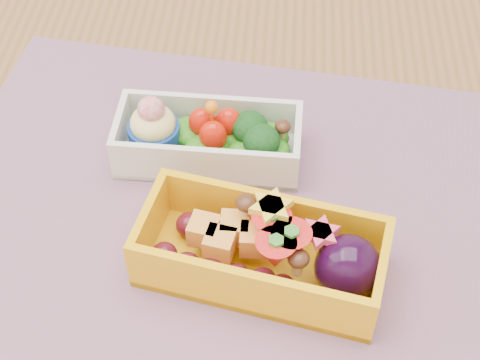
# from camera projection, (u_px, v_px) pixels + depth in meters

# --- Properties ---
(table) EXTENTS (1.20, 0.80, 0.75)m
(table) POSITION_uv_depth(u_px,v_px,m) (189.00, 245.00, 0.73)
(table) COLOR brown
(table) RESTS_ON ground
(placemat) EXTENTS (0.56, 0.46, 0.00)m
(placemat) POSITION_uv_depth(u_px,v_px,m) (231.00, 214.00, 0.63)
(placemat) COLOR gray
(placemat) RESTS_ON table
(bento_white) EXTENTS (0.17, 0.08, 0.07)m
(bento_white) POSITION_uv_depth(u_px,v_px,m) (207.00, 139.00, 0.66)
(bento_white) COLOR silver
(bento_white) RESTS_ON placemat
(bento_yellow) EXTENTS (0.20, 0.12, 0.06)m
(bento_yellow) POSITION_uv_depth(u_px,v_px,m) (267.00, 252.00, 0.57)
(bento_yellow) COLOR #F4AC0C
(bento_yellow) RESTS_ON placemat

